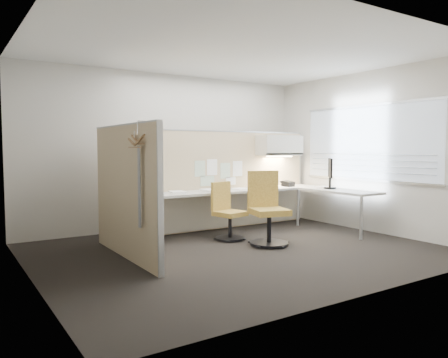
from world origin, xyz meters
TOP-DOWN VIEW (x-y plane):
  - floor at (0.00, 0.00)m, footprint 5.50×4.50m
  - ceiling at (0.00, 0.00)m, footprint 5.50×4.50m
  - wall_back at (0.00, 2.25)m, footprint 5.50×0.02m
  - wall_front at (0.00, -2.25)m, footprint 5.50×0.02m
  - wall_left at (-2.75, 0.00)m, footprint 0.02×4.50m
  - wall_right at (2.75, 0.00)m, footprint 0.02×4.50m
  - window_pane at (2.73, 0.00)m, footprint 0.01×2.80m
  - partition_back at (0.55, 1.60)m, footprint 4.10×0.06m
  - partition_left at (-1.50, 0.50)m, footprint 0.06×2.20m
  - desk at (0.93, 1.13)m, footprint 4.00×2.07m
  - overhead_bin at (1.90, 1.39)m, footprint 0.90×0.36m
  - task_light_strip at (1.90, 1.39)m, footprint 0.60×0.06m
  - pinned_papers at (0.63, 1.57)m, footprint 1.01×0.00m
  - poster at (-1.05, 1.57)m, footprint 0.28×0.00m
  - chair_left at (0.57, 0.09)m, footprint 0.63×0.65m
  - chair_right at (0.27, 0.73)m, footprint 0.51×0.52m
  - monitor at (2.30, 0.46)m, footprint 0.36×0.41m
  - phone at (1.99, 1.24)m, footprint 0.25×0.23m
  - stapler at (1.73, 1.39)m, footprint 0.15×0.07m
  - tape_dispenser at (1.71, 1.28)m, footprint 0.11×0.07m
  - coat_hook at (-1.58, -0.13)m, footprint 0.18×0.42m
  - paper_stack_0 at (-0.77, 1.23)m, footprint 0.24×0.31m
  - paper_stack_1 at (-0.31, 1.33)m, footprint 0.28×0.34m
  - paper_stack_2 at (0.22, 1.19)m, footprint 0.23×0.30m
  - paper_stack_3 at (0.91, 1.30)m, footprint 0.25×0.31m
  - paper_stack_4 at (2.40, 0.65)m, footprint 0.27×0.33m

SIDE VIEW (x-z plane):
  - floor at x=0.00m, z-range -0.01..0.00m
  - chair_right at x=0.27m, z-range -0.03..0.87m
  - chair_left at x=0.57m, z-range -0.04..1.06m
  - desk at x=0.93m, z-range 0.24..0.97m
  - paper_stack_3 at x=0.91m, z-range 0.73..0.74m
  - paper_stack_1 at x=-0.31m, z-range 0.73..0.75m
  - paper_stack_4 at x=2.40m, z-range 0.73..0.75m
  - paper_stack_0 at x=-0.77m, z-range 0.73..0.77m
  - paper_stack_2 at x=0.22m, z-range 0.73..0.77m
  - stapler at x=1.73m, z-range 0.73..0.78m
  - tape_dispenser at x=1.71m, z-range 0.73..0.79m
  - phone at x=1.99m, z-range 0.72..0.84m
  - partition_back at x=0.55m, z-range 0.00..1.75m
  - partition_left at x=-1.50m, z-range 0.00..1.75m
  - pinned_papers at x=0.63m, z-range 0.80..1.27m
  - monitor at x=2.30m, z-range 0.77..1.31m
  - task_light_strip at x=1.90m, z-range 1.29..1.31m
  - wall_back at x=0.00m, z-range 0.00..2.80m
  - wall_front at x=0.00m, z-range 0.00..2.80m
  - wall_left at x=-2.75m, z-range 0.00..2.80m
  - wall_right at x=2.75m, z-range 0.00..2.80m
  - poster at x=-1.05m, z-range 1.24..1.59m
  - coat_hook at x=-1.58m, z-range 0.79..2.06m
  - overhead_bin at x=1.90m, z-range 1.32..1.70m
  - window_pane at x=2.73m, z-range 0.90..2.20m
  - ceiling at x=0.00m, z-range 2.80..2.81m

